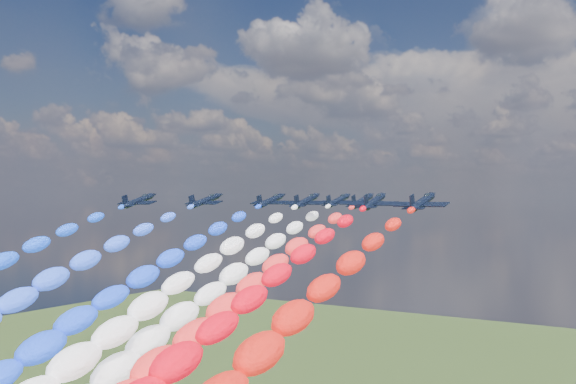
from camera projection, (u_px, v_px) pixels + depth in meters
The scene contains 13 objects.
jet_0 at pixel (139, 201), 160.55m from camera, with size 9.78×13.11×2.89m, color black, non-canonical shape.
jet_1 at pixel (205, 201), 162.42m from camera, with size 9.78×13.11×2.89m, color black, non-canonical shape.
jet_2 at pixel (271, 201), 166.24m from camera, with size 9.78×13.11×2.89m, color black, non-canonical shape.
trail_2 at pixel (95, 321), 118.60m from camera, with size 6.28×107.48×45.23m, color blue, non-canonical shape.
jet_3 at pixel (307, 201), 156.57m from camera, with size 9.78×13.11×2.89m, color black, non-canonical shape.
trail_3 at pixel (131, 332), 108.93m from camera, with size 6.28×107.48×45.23m, color white, non-canonical shape.
jet_4 at pixel (338, 201), 170.68m from camera, with size 9.78×13.11×2.89m, color black, non-canonical shape.
trail_4 at pixel (195, 316), 123.04m from camera, with size 6.28×107.48×45.23m, color white, non-canonical shape.
jet_5 at pixel (362, 201), 154.59m from camera, with size 9.78×13.11×2.89m, color black, non-canonical shape.
trail_5 at pixel (208, 334), 106.95m from camera, with size 6.28×107.48×45.23m, color red, non-canonical shape.
jet_6 at pixel (375, 201), 137.58m from camera, with size 9.78×13.11×2.89m, color black, non-canonical shape.
trail_6 at pixel (198, 360), 89.94m from camera, with size 6.28×107.48×45.23m, color red, non-canonical shape.
jet_7 at pixel (422, 202), 122.20m from camera, with size 9.78×13.11×2.89m, color black, non-canonical shape.
Camera 1 is at (79.04, -122.70, 95.00)m, focal length 42.18 mm.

